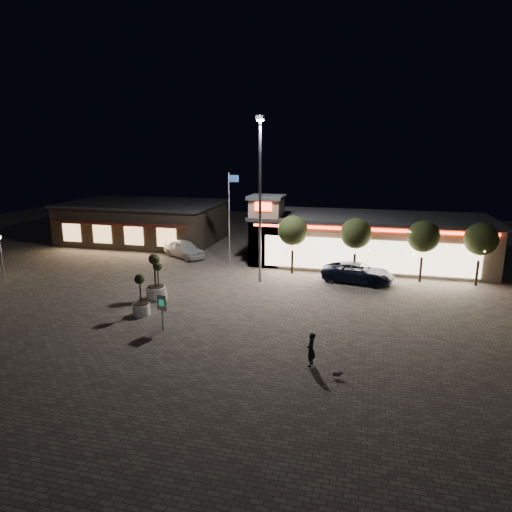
% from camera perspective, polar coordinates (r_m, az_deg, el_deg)
% --- Properties ---
extents(ground, '(90.00, 90.00, 0.00)m').
position_cam_1_polar(ground, '(28.69, -7.25, -7.41)').
color(ground, '#70665B').
rests_on(ground, ground).
extents(retail_building, '(20.40, 8.40, 6.10)m').
position_cam_1_polar(retail_building, '(41.48, 13.24, 2.09)').
color(retail_building, gray).
rests_on(retail_building, ground).
extents(restaurant_building, '(16.40, 11.00, 4.30)m').
position_cam_1_polar(restaurant_building, '(51.49, -13.84, 4.20)').
color(restaurant_building, '#382D23').
rests_on(restaurant_building, ground).
extents(floodlight_pole, '(0.60, 0.40, 12.38)m').
position_cam_1_polar(floodlight_pole, '(33.98, 0.52, 8.18)').
color(floodlight_pole, gray).
rests_on(floodlight_pole, ground).
extents(flagpole, '(0.95, 0.10, 8.00)m').
position_cam_1_polar(flagpole, '(40.07, -3.25, 5.71)').
color(flagpole, white).
rests_on(flagpole, ground).
extents(lamp_post_west, '(0.36, 0.36, 3.48)m').
position_cam_1_polar(lamp_post_west, '(40.95, -29.35, 0.89)').
color(lamp_post_west, gray).
rests_on(lamp_post_west, ground).
extents(string_tree_a, '(2.42, 2.42, 4.79)m').
position_cam_1_polar(string_tree_a, '(36.98, 4.62, 3.17)').
color(string_tree_a, '#332319').
rests_on(string_tree_a, ground).
extents(string_tree_b, '(2.42, 2.42, 4.79)m').
position_cam_1_polar(string_tree_b, '(36.50, 12.39, 2.76)').
color(string_tree_b, '#332319').
rests_on(string_tree_b, ground).
extents(string_tree_c, '(2.42, 2.42, 4.79)m').
position_cam_1_polar(string_tree_c, '(36.71, 20.21, 2.29)').
color(string_tree_c, '#332319').
rests_on(string_tree_c, ground).
extents(string_tree_d, '(2.42, 2.42, 4.79)m').
position_cam_1_polar(string_tree_d, '(37.36, 26.31, 1.90)').
color(string_tree_d, '#332319').
rests_on(string_tree_d, ground).
extents(pickup_truck, '(5.75, 3.31, 1.51)m').
position_cam_1_polar(pickup_truck, '(35.86, 12.59, -2.05)').
color(pickup_truck, black).
rests_on(pickup_truck, ground).
extents(white_sedan, '(5.06, 4.20, 1.63)m').
position_cam_1_polar(white_sedan, '(43.38, -8.98, 0.90)').
color(white_sedan, silver).
rests_on(white_sedan, ground).
extents(pedestrian, '(0.50, 0.67, 1.66)m').
position_cam_1_polar(pedestrian, '(22.24, 6.88, -11.52)').
color(pedestrian, black).
rests_on(pedestrian, ground).
extents(dog, '(0.46, 0.21, 0.24)m').
position_cam_1_polar(dog, '(21.56, 10.23, -14.25)').
color(dog, '#59514C').
rests_on(dog, ground).
extents(planter_left, '(1.30, 1.30, 3.20)m').
position_cam_1_polar(planter_left, '(31.88, -12.45, -3.58)').
color(planter_left, white).
rests_on(planter_left, ground).
extents(planter_mid, '(1.07, 1.07, 2.64)m').
position_cam_1_polar(planter_mid, '(29.18, -14.19, -5.66)').
color(planter_mid, white).
rests_on(planter_mid, ground).
extents(planter_right, '(1.07, 1.07, 2.64)m').
position_cam_1_polar(planter_right, '(31.85, -12.07, -3.90)').
color(planter_right, white).
rests_on(planter_right, ground).
extents(valet_sign, '(0.67, 0.29, 2.11)m').
position_cam_1_polar(valet_sign, '(26.35, -11.68, -6.11)').
color(valet_sign, gray).
rests_on(valet_sign, ground).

